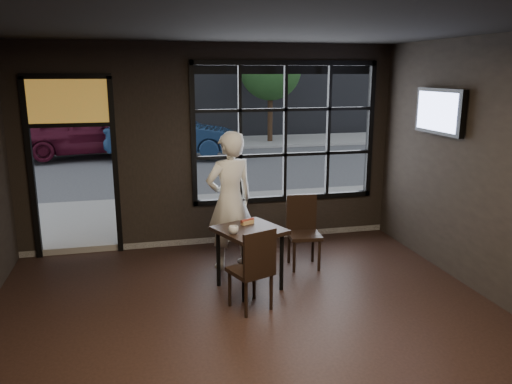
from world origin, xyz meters
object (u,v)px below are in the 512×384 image
object	(u,v)px
cafe_table	(250,258)
chair_near	(250,268)
navy_car	(173,135)
man	(230,201)

from	to	relation	value
cafe_table	chair_near	world-z (taller)	chair_near
cafe_table	navy_car	xyz separation A→B (m)	(-0.20, 10.25, 0.37)
cafe_table	navy_car	bearing A→B (deg)	68.61
chair_near	navy_car	size ratio (longest dim) A/B	0.25
cafe_table	chair_near	xyz separation A→B (m)	(-0.12, -0.56, 0.10)
cafe_table	navy_car	distance (m)	10.26
chair_near	man	size ratio (longest dim) A/B	0.51
chair_near	navy_car	xyz separation A→B (m)	(-0.08, 10.81, 0.27)
cafe_table	man	size ratio (longest dim) A/B	0.42
man	navy_car	xyz separation A→B (m)	(-0.09, 9.46, -0.21)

